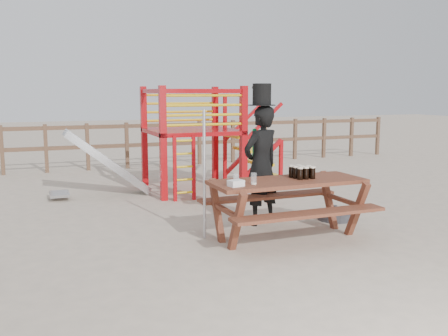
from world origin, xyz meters
TOP-DOWN VIEW (x-y plane):
  - ground at (0.00, 0.00)m, footprint 60.00×60.00m
  - back_fence at (0.00, 7.00)m, footprint 15.09×0.09m
  - playground_fort at (0.12, 3.58)m, footprint 4.71×1.84m
  - picnic_table at (0.36, -0.17)m, footprint 2.11×1.47m
  - man_with_hat at (0.35, 0.65)m, footprint 0.76×0.62m
  - metal_pole at (-0.69, 0.24)m, footprint 0.04×0.04m
  - parasol_base at (1.54, 0.44)m, footprint 0.54×0.54m
  - paper_bag at (-0.48, -0.35)m, footprint 0.20×0.17m
  - stout_pints at (0.59, -0.13)m, footprint 0.29×0.29m
  - empty_glasses at (-0.33, -0.29)m, footprint 0.31×0.10m

SIDE VIEW (x-z plane):
  - ground at x=0.00m, z-range 0.00..0.00m
  - parasol_base at x=1.54m, z-range -0.05..0.18m
  - picnic_table at x=0.36m, z-range 0.11..0.92m
  - back_fence at x=0.00m, z-range 0.14..1.34m
  - paper_bag at x=-0.48m, z-range 0.81..0.89m
  - metal_pole at x=-0.69m, z-range 0.00..1.76m
  - empty_glasses at x=-0.33m, z-range 0.81..0.96m
  - stout_pints at x=0.59m, z-range 0.81..0.98m
  - man_with_hat at x=0.35m, z-range -0.11..2.00m
  - playground_fort at x=0.12m, z-range 0.02..2.12m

